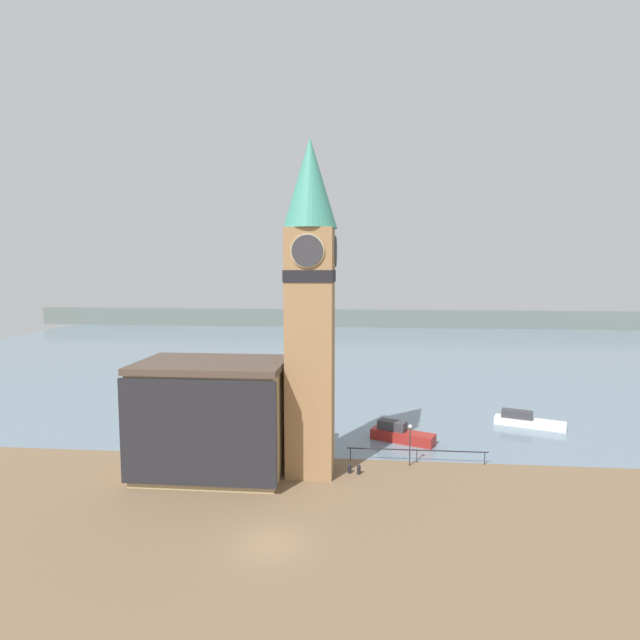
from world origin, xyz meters
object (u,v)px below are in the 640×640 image
clock_tower (310,299)px  mooring_bollard_near (359,469)px  mooring_bollard_far (350,468)px  boat_near (400,434)px  boat_far (526,421)px  pier_building (212,418)px  lamp_post (410,436)px

clock_tower → mooring_bollard_near: bearing=-2.3°
mooring_bollard_far → clock_tower: bearing=179.5°
boat_near → mooring_bollard_near: size_ratio=8.03×
clock_tower → boat_near: 17.01m
mooring_bollard_near → clock_tower: bearing=177.7°
mooring_bollard_near → boat_far: bearing=38.9°
boat_near → boat_far: bearing=47.3°
clock_tower → mooring_bollard_near: (3.83, -0.15, -13.34)m
pier_building → boat_near: 17.98m
boat_near → boat_far: (13.21, 5.77, -0.12)m
boat_near → lamp_post: size_ratio=1.76×
boat_far → mooring_bollard_near: 21.84m
pier_building → boat_far: (28.46, 14.51, -3.92)m
pier_building → boat_far: pier_building is taller
boat_far → mooring_bollard_far: boat_far is taller
boat_near → lamp_post: (0.34, -5.86, 1.77)m
clock_tower → pier_building: 12.05m
lamp_post → clock_tower: bearing=-166.3°
boat_near → mooring_bollard_far: (-4.51, -7.82, -0.28)m
lamp_post → pier_building: bearing=-169.5°
mooring_bollard_near → lamp_post: 5.05m
clock_tower → pier_building: size_ratio=2.26×
pier_building → mooring_bollard_near: pier_building is taller
pier_building → clock_tower: bearing=7.0°
pier_building → boat_far: size_ratio=1.65×
pier_building → boat_near: size_ratio=1.88×
clock_tower → boat_far: (20.82, 13.56, -13.18)m
mooring_bollard_far → boat_near: bearing=60.0°
mooring_bollard_far → lamp_post: bearing=22.0°
boat_far → clock_tower: bearing=-126.2°
boat_far → lamp_post: 17.45m
clock_tower → boat_near: clock_tower is taller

